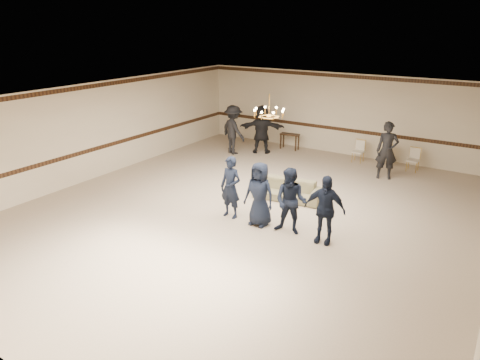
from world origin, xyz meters
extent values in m
cube|color=tan|center=(0.00, 0.00, 0.00)|extent=(12.00, 14.00, 0.01)
cube|color=#33241C|center=(0.00, 0.00, 3.20)|extent=(12.00, 14.00, 0.01)
cube|color=beige|center=(0.00, 7.00, 1.60)|extent=(12.00, 0.01, 3.20)
cube|color=beige|center=(-6.00, 0.00, 1.60)|extent=(0.01, 14.00, 3.20)
cube|color=#3B2311|center=(0.00, 6.99, 1.00)|extent=(12.00, 0.02, 0.14)
cube|color=#3B2311|center=(0.00, 6.99, 3.08)|extent=(12.00, 0.02, 0.14)
imported|color=black|center=(-0.30, -0.51, 0.86)|extent=(0.64, 0.43, 1.71)
imported|color=black|center=(0.60, -0.51, 0.86)|extent=(0.84, 0.54, 1.71)
imported|color=black|center=(1.50, -0.51, 0.86)|extent=(0.90, 0.74, 1.71)
imported|color=black|center=(2.40, -0.51, 0.86)|extent=(1.04, 0.53, 1.71)
imported|color=#70694B|center=(0.45, 1.47, 0.29)|extent=(2.11, 1.06, 0.59)
imported|color=black|center=(-3.63, 4.65, 0.98)|extent=(1.44, 1.13, 1.96)
imported|color=black|center=(-2.73, 5.35, 0.98)|extent=(1.89, 1.30, 1.96)
imported|color=black|center=(2.37, 4.95, 0.98)|extent=(0.83, 0.69, 1.96)
cube|color=black|center=(-2.00, 6.44, 0.33)|extent=(0.81, 0.40, 0.66)
camera|label=1|loc=(5.91, -9.67, 5.09)|focal=32.93mm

